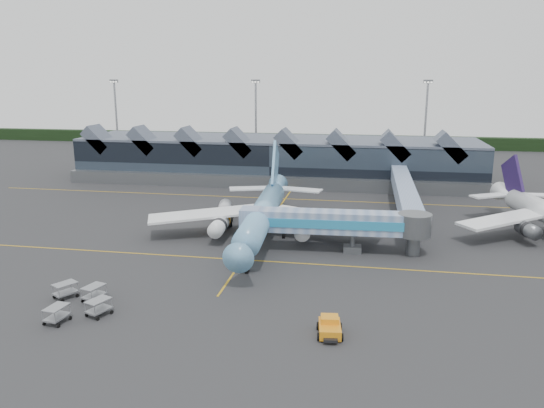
% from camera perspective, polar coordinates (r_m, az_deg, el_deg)
% --- Properties ---
extents(ground, '(260.00, 260.00, 0.00)m').
position_cam_1_polar(ground, '(76.61, -1.78, -4.06)').
color(ground, '#252527').
rests_on(ground, ground).
extents(taxi_stripes, '(120.00, 60.00, 0.01)m').
position_cam_1_polar(taxi_stripes, '(86.01, -0.40, -2.08)').
color(taxi_stripes, '#C29116').
rests_on(taxi_stripes, ground).
extents(tree_line_far, '(260.00, 4.00, 4.00)m').
position_cam_1_polar(tree_line_far, '(183.29, 5.37, 6.83)').
color(tree_line_far, black).
rests_on(tree_line_far, ground).
extents(terminal, '(90.00, 22.25, 12.52)m').
position_cam_1_polar(terminal, '(121.88, 0.47, 4.90)').
color(terminal, black).
rests_on(terminal, ground).
extents(light_masts, '(132.40, 42.56, 22.45)m').
position_cam_1_polar(light_masts, '(134.78, 12.74, 8.66)').
color(light_masts, '#919399').
rests_on(light_masts, ground).
extents(main_airliner, '(35.05, 40.35, 12.96)m').
position_cam_1_polar(main_airliner, '(77.85, -0.90, -0.85)').
color(main_airliner, '#76BDF0').
rests_on(main_airliner, ground).
extents(jet_bridge, '(25.49, 4.76, 5.78)m').
position_cam_1_polar(jet_bridge, '(71.64, 7.86, -2.10)').
color(jet_bridge, '#6D89B6').
rests_on(jet_bridge, ground).
extents(fuel_truck, '(4.02, 9.22, 3.07)m').
position_cam_1_polar(fuel_truck, '(86.76, -5.14, -0.82)').
color(fuel_truck, black).
rests_on(fuel_truck, ground).
extents(pushback_tug, '(2.65, 3.83, 1.61)m').
position_cam_1_polar(pushback_tug, '(50.18, 6.23, -13.07)').
color(pushback_tug, orange).
rests_on(pushback_tug, ground).
extents(baggage_carts, '(8.08, 8.26, 1.66)m').
position_cam_1_polar(baggage_carts, '(58.37, -20.04, -9.69)').
color(baggage_carts, '#92949A').
rests_on(baggage_carts, ground).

